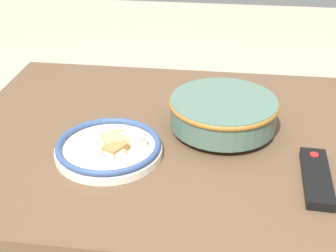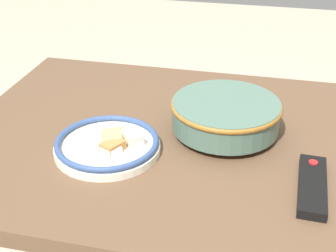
{
  "view_description": "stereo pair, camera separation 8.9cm",
  "coord_description": "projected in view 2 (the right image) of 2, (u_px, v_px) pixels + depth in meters",
  "views": [
    {
      "loc": [
        -0.07,
        0.97,
        1.34
      ],
      "look_at": [
        0.06,
        0.03,
        0.8
      ],
      "focal_mm": 50.0,
      "sensor_mm": 36.0,
      "label": 1
    },
    {
      "loc": [
        -0.16,
        0.95,
        1.34
      ],
      "look_at": [
        0.06,
        0.03,
        0.8
      ],
      "focal_mm": 50.0,
      "sensor_mm": 36.0,
      "label": 2
    }
  ],
  "objects": [
    {
      "name": "dining_table",
      "position": [
        193.0,
        172.0,
        1.17
      ],
      "size": [
        1.14,
        0.8,
        0.76
      ],
      "color": "brown",
      "rests_on": "ground_plane"
    },
    {
      "name": "noodle_bowl",
      "position": [
        226.0,
        114.0,
        1.12
      ],
      "size": [
        0.27,
        0.27,
        0.08
      ],
      "color": "#4C6B5B",
      "rests_on": "dining_table"
    },
    {
      "name": "tv_remote",
      "position": [
        312.0,
        186.0,
        0.94
      ],
      "size": [
        0.06,
        0.2,
        0.02
      ],
      "rotation": [
        0.0,
        0.0,
        3.1
      ],
      "color": "black",
      "rests_on": "dining_table"
    },
    {
      "name": "food_plate",
      "position": [
        108.0,
        145.0,
        1.06
      ],
      "size": [
        0.24,
        0.24,
        0.05
      ],
      "color": "silver",
      "rests_on": "dining_table"
    }
  ]
}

